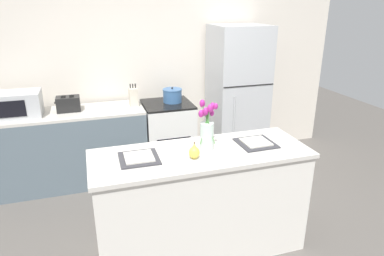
# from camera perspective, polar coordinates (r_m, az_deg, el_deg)

# --- Properties ---
(ground_plane) EXTENTS (10.00, 10.00, 0.00)m
(ground_plane) POSITION_cam_1_polar(r_m,az_deg,el_deg) (3.31, 1.37, -19.13)
(ground_plane) COLOR #59544F
(back_wall) EXTENTS (5.20, 0.08, 2.70)m
(back_wall) POSITION_cam_1_polar(r_m,az_deg,el_deg) (4.55, -6.72, 10.72)
(back_wall) COLOR silver
(back_wall) RESTS_ON ground_plane
(kitchen_island) EXTENTS (1.80, 0.66, 0.95)m
(kitchen_island) POSITION_cam_1_polar(r_m,az_deg,el_deg) (3.03, 1.45, -12.18)
(kitchen_island) COLOR silver
(kitchen_island) RESTS_ON ground_plane
(back_counter) EXTENTS (1.68, 0.60, 0.91)m
(back_counter) POSITION_cam_1_polar(r_m,az_deg,el_deg) (4.34, -19.05, -3.12)
(back_counter) COLOR slate
(back_counter) RESTS_ON ground_plane
(stove_range) EXTENTS (0.60, 0.61, 0.91)m
(stove_range) POSITION_cam_1_polar(r_m,az_deg,el_deg) (4.44, -3.99, -1.50)
(stove_range) COLOR silver
(stove_range) RESTS_ON ground_plane
(refrigerator) EXTENTS (0.68, 0.67, 1.83)m
(refrigerator) POSITION_cam_1_polar(r_m,az_deg,el_deg) (4.59, 7.52, 5.21)
(refrigerator) COLOR #B7BABC
(refrigerator) RESTS_ON ground_plane
(flower_vase) EXTENTS (0.17, 0.17, 0.42)m
(flower_vase) POSITION_cam_1_polar(r_m,az_deg,el_deg) (2.78, 2.51, -0.27)
(flower_vase) COLOR silver
(flower_vase) RESTS_ON kitchen_island
(pear_figurine) EXTENTS (0.09, 0.09, 0.14)m
(pear_figurine) POSITION_cam_1_polar(r_m,az_deg,el_deg) (2.67, 0.38, -4.00)
(pear_figurine) COLOR #E5CC4C
(pear_figurine) RESTS_ON kitchen_island
(plate_setting_left) EXTENTS (0.31, 0.31, 0.02)m
(plate_setting_left) POSITION_cam_1_polar(r_m,az_deg,el_deg) (2.71, -8.82, -4.93)
(plate_setting_left) COLOR #333338
(plate_setting_left) RESTS_ON kitchen_island
(plate_setting_right) EXTENTS (0.31, 0.31, 0.02)m
(plate_setting_right) POSITION_cam_1_polar(r_m,az_deg,el_deg) (3.00, 10.60, -2.43)
(plate_setting_right) COLOR #333338
(plate_setting_right) RESTS_ON kitchen_island
(toaster) EXTENTS (0.28, 0.18, 0.17)m
(toaster) POSITION_cam_1_polar(r_m,az_deg,el_deg) (4.20, -19.91, 3.82)
(toaster) COLOR black
(toaster) RESTS_ON back_counter
(cooking_pot) EXTENTS (0.24, 0.24, 0.19)m
(cooking_pot) POSITION_cam_1_polar(r_m,az_deg,el_deg) (4.32, -3.29, 5.44)
(cooking_pot) COLOR #386093
(cooking_pot) RESTS_ON stove_range
(microwave) EXTENTS (0.48, 0.37, 0.27)m
(microwave) POSITION_cam_1_polar(r_m,az_deg,el_deg) (4.21, -27.03, 3.56)
(microwave) COLOR #B7BABC
(microwave) RESTS_ON back_counter
(knife_block) EXTENTS (0.10, 0.14, 0.27)m
(knife_block) POSITION_cam_1_polar(r_m,az_deg,el_deg) (4.21, -9.74, 5.16)
(knife_block) COLOR beige
(knife_block) RESTS_ON back_counter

